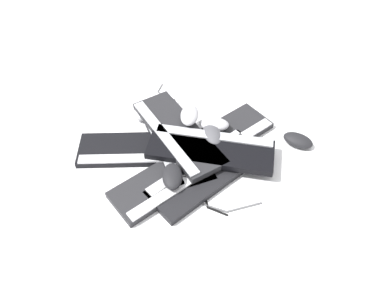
{
  "coord_description": "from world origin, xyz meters",
  "views": [
    {
      "loc": [
        0.9,
        0.16,
        1.01
      ],
      "look_at": [
        0.05,
        -0.06,
        0.03
      ],
      "focal_mm": 35.0,
      "sensor_mm": 36.0,
      "label": 1
    }
  ],
  "objects_px": {
    "keyboard_2": "(218,141)",
    "keyboard_6": "(177,133)",
    "keyboard_4": "(140,150)",
    "mouse_1": "(298,140)",
    "mouse_3": "(212,135)",
    "keyboard_3": "(174,142)",
    "keyboard_5": "(211,149)",
    "mouse_0": "(190,115)",
    "keyboard_0": "(174,176)",
    "mouse_2": "(142,111)",
    "mouse_5": "(172,176)",
    "mouse_4": "(214,124)",
    "keyboard_1": "(207,173)"
  },
  "relations": [
    {
      "from": "keyboard_2",
      "to": "keyboard_6",
      "type": "relative_size",
      "value": 1.05
    },
    {
      "from": "keyboard_4",
      "to": "mouse_1",
      "type": "relative_size",
      "value": 4.22
    },
    {
      "from": "mouse_3",
      "to": "keyboard_3",
      "type": "bearing_deg",
      "value": 75.9
    },
    {
      "from": "keyboard_2",
      "to": "keyboard_5",
      "type": "xyz_separation_m",
      "value": [
        0.07,
        -0.01,
        0.03
      ]
    },
    {
      "from": "keyboard_3",
      "to": "keyboard_5",
      "type": "distance_m",
      "value": 0.15
    },
    {
      "from": "mouse_0",
      "to": "mouse_1",
      "type": "distance_m",
      "value": 0.41
    },
    {
      "from": "keyboard_3",
      "to": "mouse_3",
      "type": "bearing_deg",
      "value": 105.1
    },
    {
      "from": "mouse_1",
      "to": "keyboard_4",
      "type": "bearing_deg",
      "value": 34.21
    },
    {
      "from": "keyboard_0",
      "to": "mouse_3",
      "type": "relative_size",
      "value": 4.03
    },
    {
      "from": "keyboard_4",
      "to": "mouse_1",
      "type": "xyz_separation_m",
      "value": [
        -0.19,
        0.55,
        0.01
      ]
    },
    {
      "from": "keyboard_0",
      "to": "keyboard_6",
      "type": "xyz_separation_m",
      "value": [
        -0.17,
        -0.04,
        0.03
      ]
    },
    {
      "from": "mouse_0",
      "to": "mouse_2",
      "type": "relative_size",
      "value": 1.0
    },
    {
      "from": "keyboard_4",
      "to": "mouse_1",
      "type": "distance_m",
      "value": 0.58
    },
    {
      "from": "keyboard_3",
      "to": "mouse_3",
      "type": "xyz_separation_m",
      "value": [
        -0.04,
        0.13,
        0.04
      ]
    },
    {
      "from": "keyboard_0",
      "to": "mouse_2",
      "type": "xyz_separation_m",
      "value": [
        -0.28,
        -0.22,
        0.01
      ]
    },
    {
      "from": "keyboard_3",
      "to": "keyboard_6",
      "type": "xyz_separation_m",
      "value": [
        -0.02,
        0.01,
        0.03
      ]
    },
    {
      "from": "keyboard_5",
      "to": "keyboard_6",
      "type": "bearing_deg",
      "value": -108.11
    },
    {
      "from": "keyboard_6",
      "to": "mouse_2",
      "type": "distance_m",
      "value": 0.21
    },
    {
      "from": "keyboard_6",
      "to": "mouse_3",
      "type": "bearing_deg",
      "value": 98.35
    },
    {
      "from": "mouse_2",
      "to": "mouse_5",
      "type": "bearing_deg",
      "value": -160.61
    },
    {
      "from": "keyboard_0",
      "to": "mouse_0",
      "type": "xyz_separation_m",
      "value": [
        -0.24,
        -0.01,
        0.07
      ]
    },
    {
      "from": "mouse_0",
      "to": "mouse_3",
      "type": "distance_m",
      "value": 0.11
    },
    {
      "from": "keyboard_5",
      "to": "keyboard_6",
      "type": "xyz_separation_m",
      "value": [
        -0.04,
        -0.14,
        0.0
      ]
    },
    {
      "from": "keyboard_6",
      "to": "mouse_1",
      "type": "distance_m",
      "value": 0.44
    },
    {
      "from": "keyboard_2",
      "to": "keyboard_4",
      "type": "xyz_separation_m",
      "value": [
        0.12,
        -0.26,
        0.0
      ]
    },
    {
      "from": "mouse_0",
      "to": "mouse_4",
      "type": "height_order",
      "value": "mouse_0"
    },
    {
      "from": "keyboard_0",
      "to": "mouse_1",
      "type": "height_order",
      "value": "mouse_1"
    },
    {
      "from": "mouse_5",
      "to": "keyboard_6",
      "type": "bearing_deg",
      "value": -6.37
    },
    {
      "from": "keyboard_0",
      "to": "mouse_4",
      "type": "xyz_separation_m",
      "value": [
        -0.25,
        0.08,
        0.04
      ]
    },
    {
      "from": "keyboard_1",
      "to": "mouse_0",
      "type": "xyz_separation_m",
      "value": [
        -0.2,
        -0.12,
        0.07
      ]
    },
    {
      "from": "keyboard_5",
      "to": "mouse_0",
      "type": "bearing_deg",
      "value": -136.31
    },
    {
      "from": "keyboard_3",
      "to": "mouse_5",
      "type": "bearing_deg",
      "value": 15.11
    },
    {
      "from": "keyboard_3",
      "to": "mouse_2",
      "type": "xyz_separation_m",
      "value": [
        -0.12,
        -0.17,
        0.01
      ]
    },
    {
      "from": "keyboard_0",
      "to": "mouse_0",
      "type": "height_order",
      "value": "mouse_0"
    },
    {
      "from": "keyboard_0",
      "to": "mouse_1",
      "type": "distance_m",
      "value": 0.48
    },
    {
      "from": "keyboard_2",
      "to": "mouse_0",
      "type": "distance_m",
      "value": 0.14
    },
    {
      "from": "keyboard_0",
      "to": "mouse_3",
      "type": "height_order",
      "value": "mouse_3"
    },
    {
      "from": "mouse_3",
      "to": "keyboard_1",
      "type": "bearing_deg",
      "value": 157.49
    },
    {
      "from": "mouse_1",
      "to": "mouse_4",
      "type": "bearing_deg",
      "value": 20.33
    },
    {
      "from": "mouse_4",
      "to": "keyboard_1",
      "type": "bearing_deg",
      "value": 87.74
    },
    {
      "from": "keyboard_0",
      "to": "keyboard_5",
      "type": "bearing_deg",
      "value": 142.51
    },
    {
      "from": "keyboard_5",
      "to": "keyboard_0",
      "type": "bearing_deg",
      "value": -37.49
    },
    {
      "from": "keyboard_1",
      "to": "keyboard_4",
      "type": "height_order",
      "value": "same"
    },
    {
      "from": "keyboard_1",
      "to": "keyboard_2",
      "type": "height_order",
      "value": "same"
    },
    {
      "from": "keyboard_0",
      "to": "mouse_4",
      "type": "bearing_deg",
      "value": 161.2
    },
    {
      "from": "mouse_2",
      "to": "mouse_4",
      "type": "distance_m",
      "value": 0.3
    },
    {
      "from": "keyboard_1",
      "to": "mouse_4",
      "type": "xyz_separation_m",
      "value": [
        -0.2,
        -0.02,
        0.04
      ]
    },
    {
      "from": "keyboard_6",
      "to": "mouse_4",
      "type": "xyz_separation_m",
      "value": [
        -0.07,
        0.12,
        0.01
      ]
    },
    {
      "from": "keyboard_0",
      "to": "keyboard_6",
      "type": "bearing_deg",
      "value": -167.92
    },
    {
      "from": "keyboard_6",
      "to": "mouse_3",
      "type": "distance_m",
      "value": 0.13
    }
  ]
}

